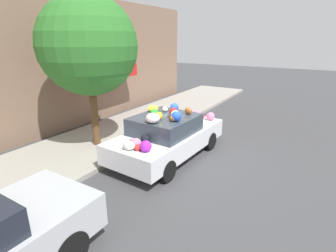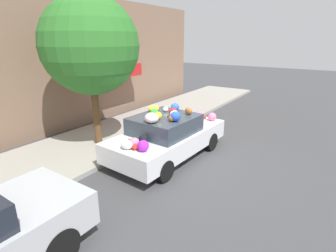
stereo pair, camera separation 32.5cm
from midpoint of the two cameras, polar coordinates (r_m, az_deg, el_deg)
name	(u,v)px [view 1 (the left image)]	position (r m, az deg, el deg)	size (l,w,h in m)	color
ground_plane	(168,156)	(8.37, -1.17, -6.60)	(60.00, 60.00, 0.00)	#424244
sidewalk_curb	(105,138)	(9.95, -14.40, -2.60)	(24.00, 3.20, 0.14)	#9E998E
building_facade	(60,65)	(11.15, -23.28, 12.08)	(18.00, 1.20, 5.23)	#846651
street_tree	(88,46)	(8.68, -18.04, 16.22)	(3.03, 3.03, 4.72)	brown
fire_hydrant	(163,118)	(10.65, -2.03, 1.72)	(0.20, 0.20, 0.70)	red
art_car	(167,135)	(8.04, -1.34, -2.03)	(4.17, 2.05, 1.67)	silver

